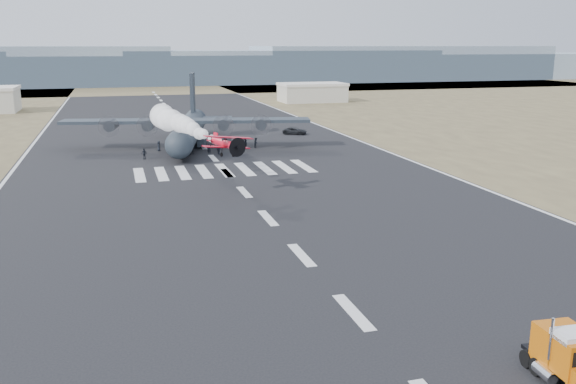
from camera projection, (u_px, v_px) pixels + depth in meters
name	position (u px, v px, depth m)	size (l,w,h in m)	color
ground	(353.00, 312.00, 41.45)	(500.00, 500.00, 0.00)	black
scrub_far	(149.00, 88.00, 256.45)	(500.00, 80.00, 0.00)	brown
runway_markings	(213.00, 158.00, 97.54)	(60.00, 260.00, 0.01)	silver
ridge_seg_d	(145.00, 69.00, 282.96)	(150.00, 50.00, 13.00)	gray
ridge_seg_e	(280.00, 66.00, 300.00)	(150.00, 50.00, 15.00)	gray
ridge_seg_f	(400.00, 63.00, 317.04)	(150.00, 50.00, 17.00)	gray
ridge_seg_g	(508.00, 66.00, 334.79)	(150.00, 50.00, 13.00)	gray
hangar_right	(312.00, 92.00, 193.18)	(20.50, 12.50, 5.90)	#AEAA9A
semi_truck	(574.00, 360.00, 31.97)	(2.82, 7.37, 3.28)	black
aerobatic_biplane	(226.00, 143.00, 73.10)	(6.45, 5.90, 2.81)	red
smoke_trail	(170.00, 120.00, 94.39)	(7.28, 29.22, 4.03)	white
transport_aircraft	(188.00, 128.00, 108.21)	(42.81, 35.04, 12.41)	#1E272D
support_vehicle	(295.00, 131.00, 123.46)	(2.25, 4.88, 1.36)	black
crew_a	(209.00, 149.00, 101.22)	(0.64, 0.52, 1.75)	black
crew_b	(245.00, 142.00, 107.94)	(0.84, 0.52, 1.72)	black
crew_c	(219.00, 149.00, 100.80)	(1.22, 0.57, 1.89)	black
crew_d	(144.00, 154.00, 96.54)	(1.01, 0.52, 1.73)	black
crew_e	(159.00, 146.00, 103.97)	(0.83, 0.51, 1.71)	black
crew_f	(192.00, 149.00, 100.72)	(1.65, 0.54, 1.78)	black
crew_g	(219.00, 148.00, 101.91)	(0.58, 0.47, 1.58)	black
crew_h	(256.00, 143.00, 107.13)	(0.87, 0.54, 1.79)	black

